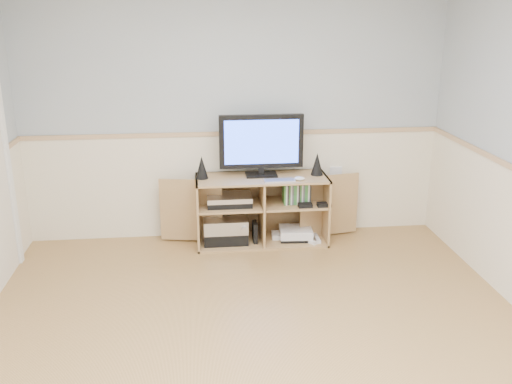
# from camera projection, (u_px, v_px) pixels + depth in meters

# --- Properties ---
(room) EXTENTS (4.04, 4.54, 2.54)m
(room) POSITION_uv_depth(u_px,v_px,m) (251.00, 176.00, 3.37)
(room) COLOR tan
(room) RESTS_ON ground
(media_cabinet) EXTENTS (1.93, 0.46, 0.65)m
(media_cabinet) POSITION_uv_depth(u_px,v_px,m) (261.00, 207.00, 5.49)
(media_cabinet) COLOR tan
(media_cabinet) RESTS_ON floor
(monitor) EXTENTS (0.78, 0.18, 0.58)m
(monitor) POSITION_uv_depth(u_px,v_px,m) (261.00, 143.00, 5.28)
(monitor) COLOR black
(monitor) RESTS_ON media_cabinet
(speaker_left) EXTENTS (0.12, 0.12, 0.21)m
(speaker_left) POSITION_uv_depth(u_px,v_px,m) (202.00, 167.00, 5.26)
(speaker_left) COLOR black
(speaker_left) RESTS_ON media_cabinet
(speaker_right) EXTENTS (0.12, 0.12, 0.21)m
(speaker_right) POSITION_uv_depth(u_px,v_px,m) (317.00, 164.00, 5.38)
(speaker_right) COLOR black
(speaker_right) RESTS_ON media_cabinet
(keyboard) EXTENTS (0.29, 0.12, 0.01)m
(keyboard) POSITION_uv_depth(u_px,v_px,m) (279.00, 180.00, 5.22)
(keyboard) COLOR white
(keyboard) RESTS_ON media_cabinet
(mouse) EXTENTS (0.11, 0.08, 0.04)m
(mouse) POSITION_uv_depth(u_px,v_px,m) (299.00, 178.00, 5.23)
(mouse) COLOR white
(mouse) RESTS_ON media_cabinet
(av_components) EXTENTS (0.51, 0.31, 0.47)m
(av_components) POSITION_uv_depth(u_px,v_px,m) (227.00, 222.00, 5.43)
(av_components) COLOR black
(av_components) RESTS_ON media_cabinet
(game_consoles) EXTENTS (0.45, 0.30, 0.11)m
(game_consoles) POSITION_uv_depth(u_px,v_px,m) (294.00, 234.00, 5.54)
(game_consoles) COLOR white
(game_consoles) RESTS_ON media_cabinet
(game_cases) EXTENTS (0.25, 0.14, 0.19)m
(game_cases) POSITION_uv_depth(u_px,v_px,m) (297.00, 193.00, 5.40)
(game_cases) COLOR #3F8C3F
(game_cases) RESTS_ON media_cabinet
(wall_outlet) EXTENTS (0.12, 0.03, 0.12)m
(wall_outlet) POSITION_uv_depth(u_px,v_px,m) (336.00, 173.00, 5.66)
(wall_outlet) COLOR white
(wall_outlet) RESTS_ON wall_back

